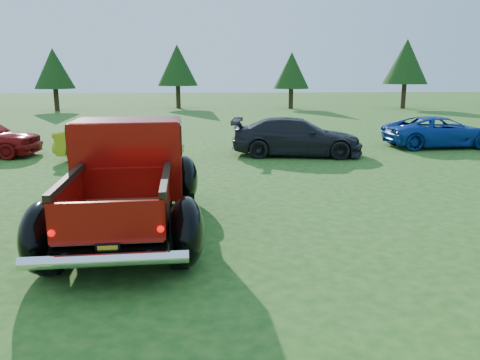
{
  "coord_description": "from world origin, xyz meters",
  "views": [
    {
      "loc": [
        -0.51,
        -7.46,
        2.89
      ],
      "look_at": [
        -0.01,
        0.2,
        1.11
      ],
      "focal_mm": 35.0,
      "sensor_mm": 36.0,
      "label": 1
    }
  ],
  "objects": [
    {
      "name": "pickup_truck",
      "position": [
        -2.03,
        1.32,
        0.96
      ],
      "size": [
        2.81,
        5.58,
        2.03
      ],
      "rotation": [
        0.0,
        0.0,
        0.05
      ],
      "color": "black",
      "rests_on": "ground"
    },
    {
      "name": "show_car_grey",
      "position": [
        2.54,
        8.71,
        0.66
      ],
      "size": [
        4.77,
        2.51,
        1.32
      ],
      "primitive_type": "imported",
      "rotation": [
        0.0,
        0.0,
        1.42
      ],
      "color": "black",
      "rests_on": "ground"
    },
    {
      "name": "show_car_blue",
      "position": [
        8.5,
        10.25,
        0.6
      ],
      "size": [
        4.41,
        2.25,
        1.19
      ],
      "primitive_type": "imported",
      "rotation": [
        0.0,
        0.0,
        1.63
      ],
      "color": "navy",
      "rests_on": "ground"
    },
    {
      "name": "ground",
      "position": [
        0.0,
        0.0,
        0.0
      ],
      "size": [
        120.0,
        120.0,
        0.0
      ],
      "primitive_type": "plane",
      "color": "#1E4D16",
      "rests_on": "ground"
    },
    {
      "name": "tree_west",
      "position": [
        -12.0,
        29.0,
        3.11
      ],
      "size": [
        2.94,
        2.94,
        4.6
      ],
      "color": "#332114",
      "rests_on": "ground"
    },
    {
      "name": "tree_mid_right",
      "position": [
        6.0,
        30.0,
        2.97
      ],
      "size": [
        2.82,
        2.82,
        4.4
      ],
      "color": "#332114",
      "rests_on": "ground"
    },
    {
      "name": "tree_east",
      "position": [
        15.0,
        29.5,
        3.66
      ],
      "size": [
        3.46,
        3.46,
        5.4
      ],
      "color": "#332114",
      "rests_on": "ground"
    },
    {
      "name": "show_car_yellow",
      "position": [
        -3.5,
        8.13,
        0.67
      ],
      "size": [
        4.24,
        2.2,
        1.33
      ],
      "primitive_type": "imported",
      "rotation": [
        0.0,
        0.0,
        1.37
      ],
      "color": "#A29915",
      "rests_on": "ground"
    },
    {
      "name": "tree_mid_left",
      "position": [
        -3.0,
        31.0,
        3.38
      ],
      "size": [
        3.2,
        3.2,
        5.0
      ],
      "color": "#332114",
      "rests_on": "ground"
    }
  ]
}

